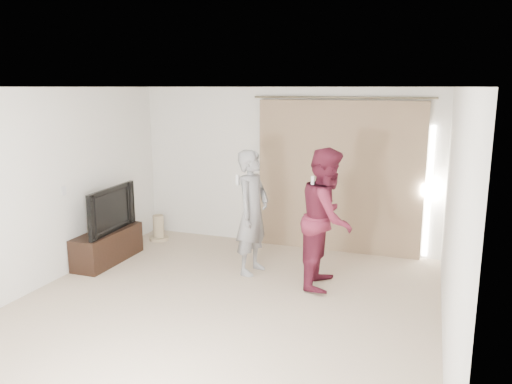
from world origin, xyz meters
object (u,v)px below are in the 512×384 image
Objects in this scene: tv at (105,209)px; person_man at (252,212)px; person_woman at (327,218)px; tv_console at (108,246)px.

person_man is (2.22, 0.32, 0.06)m from tv.
tv is 3.30m from person_woman.
person_woman is at bearing -89.40° from tv.
tv is 0.63× the size of person_woman.
person_man reaches higher than tv.
person_man is (2.22, 0.32, 0.64)m from tv_console.
tv_console is 0.58m from tv.
tv is at bearing 0.00° from tv_console.
tv_console is at bearing -176.38° from person_woman.
tv is (0.00, 0.00, 0.58)m from tv_console.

